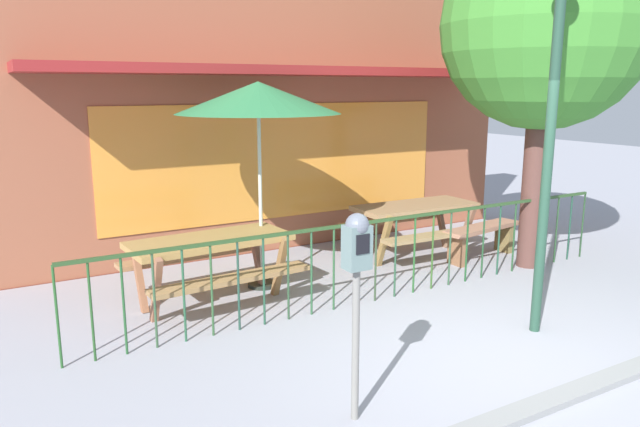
{
  "coord_description": "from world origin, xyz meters",
  "views": [
    {
      "loc": [
        -3.99,
        -3.52,
        2.44
      ],
      "look_at": [
        -0.65,
        2.24,
        1.02
      ],
      "focal_mm": 33.47,
      "sensor_mm": 36.0,
      "label": 1
    }
  ],
  "objects_px": {
    "patio_umbrella": "(258,99)",
    "parking_meter_far": "(357,263)",
    "picnic_table_right": "(415,215)",
    "street_tree": "(545,27)",
    "patio_bench": "(482,234)",
    "picnic_table_left": "(211,252)",
    "street_lamp": "(556,57)"
  },
  "relations": [
    {
      "from": "picnic_table_left",
      "to": "street_lamp",
      "type": "bearing_deg",
      "value": -42.99
    },
    {
      "from": "patio_umbrella",
      "to": "parking_meter_far",
      "type": "height_order",
      "value": "patio_umbrella"
    },
    {
      "from": "street_tree",
      "to": "street_lamp",
      "type": "distance_m",
      "value": 2.4
    },
    {
      "from": "patio_bench",
      "to": "street_lamp",
      "type": "height_order",
      "value": "street_lamp"
    },
    {
      "from": "parking_meter_far",
      "to": "street_lamp",
      "type": "bearing_deg",
      "value": 10.5
    },
    {
      "from": "picnic_table_right",
      "to": "patio_bench",
      "type": "distance_m",
      "value": 1.0
    },
    {
      "from": "parking_meter_far",
      "to": "street_tree",
      "type": "relative_size",
      "value": 0.35
    },
    {
      "from": "picnic_table_right",
      "to": "street_lamp",
      "type": "bearing_deg",
      "value": -103.57
    },
    {
      "from": "street_tree",
      "to": "street_lamp",
      "type": "xyz_separation_m",
      "value": [
        -1.73,
        -1.6,
        -0.48
      ]
    },
    {
      "from": "picnic_table_right",
      "to": "parking_meter_far",
      "type": "relative_size",
      "value": 1.16
    },
    {
      "from": "picnic_table_right",
      "to": "street_tree",
      "type": "relative_size",
      "value": 0.4
    },
    {
      "from": "street_lamp",
      "to": "picnic_table_right",
      "type": "bearing_deg",
      "value": 76.43
    },
    {
      "from": "patio_bench",
      "to": "street_tree",
      "type": "xyz_separation_m",
      "value": [
        0.29,
        -0.62,
        2.84
      ]
    },
    {
      "from": "picnic_table_left",
      "to": "patio_bench",
      "type": "distance_m",
      "value": 4.04
    },
    {
      "from": "picnic_table_right",
      "to": "street_lamp",
      "type": "height_order",
      "value": "street_lamp"
    },
    {
      "from": "street_lamp",
      "to": "patio_umbrella",
      "type": "bearing_deg",
      "value": 124.58
    },
    {
      "from": "patio_umbrella",
      "to": "patio_bench",
      "type": "relative_size",
      "value": 1.75
    },
    {
      "from": "patio_umbrella",
      "to": "street_tree",
      "type": "distance_m",
      "value": 3.83
    },
    {
      "from": "picnic_table_left",
      "to": "picnic_table_right",
      "type": "xyz_separation_m",
      "value": [
        3.25,
        0.38,
        0.0
      ]
    },
    {
      "from": "patio_bench",
      "to": "picnic_table_left",
      "type": "bearing_deg",
      "value": 177.29
    },
    {
      "from": "parking_meter_far",
      "to": "street_tree",
      "type": "bearing_deg",
      "value": 25.94
    },
    {
      "from": "parking_meter_far",
      "to": "picnic_table_right",
      "type": "bearing_deg",
      "value": 45.6
    },
    {
      "from": "picnic_table_right",
      "to": "patio_umbrella",
      "type": "xyz_separation_m",
      "value": [
        -2.5,
        -0.12,
        1.69
      ]
    },
    {
      "from": "patio_bench",
      "to": "patio_umbrella",
      "type": "bearing_deg",
      "value": 172.24
    },
    {
      "from": "patio_bench",
      "to": "parking_meter_far",
      "type": "height_order",
      "value": "parking_meter_far"
    },
    {
      "from": "patio_umbrella",
      "to": "patio_bench",
      "type": "xyz_separation_m",
      "value": [
        3.28,
        -0.45,
        -1.95
      ]
    },
    {
      "from": "street_tree",
      "to": "picnic_table_right",
      "type": "bearing_deg",
      "value": 131.86
    },
    {
      "from": "picnic_table_right",
      "to": "street_tree",
      "type": "distance_m",
      "value": 3.03
    },
    {
      "from": "parking_meter_far",
      "to": "street_lamp",
      "type": "distance_m",
      "value": 2.96
    },
    {
      "from": "patio_bench",
      "to": "picnic_table_right",
      "type": "bearing_deg",
      "value": 143.72
    },
    {
      "from": "picnic_table_left",
      "to": "patio_bench",
      "type": "bearing_deg",
      "value": -2.71
    },
    {
      "from": "picnic_table_left",
      "to": "patio_umbrella",
      "type": "distance_m",
      "value": 1.87
    }
  ]
}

